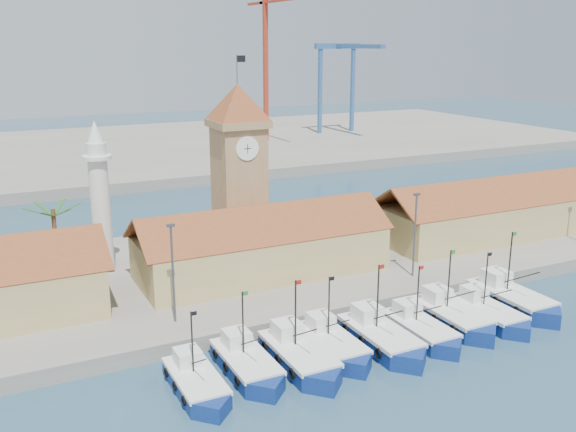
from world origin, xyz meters
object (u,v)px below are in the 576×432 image
clock_tower (239,168)px  minaret (100,197)px  boat_0 (197,385)px  boat_4 (382,339)px

clock_tower → minaret: 15.30m
clock_tower → boat_0: bearing=-119.1°
boat_0 → boat_4: (16.67, -0.01, 0.11)m
boat_0 → boat_4: 16.67m
boat_4 → clock_tower: (-3.33, 24.01, 11.16)m
boat_4 → boat_0: bearing=180.0°
boat_0 → clock_tower: bearing=60.9°
boat_4 → clock_tower: bearing=97.9°
clock_tower → minaret: (-15.00, 2.00, -2.23)m
minaret → boat_0: bearing=-86.4°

